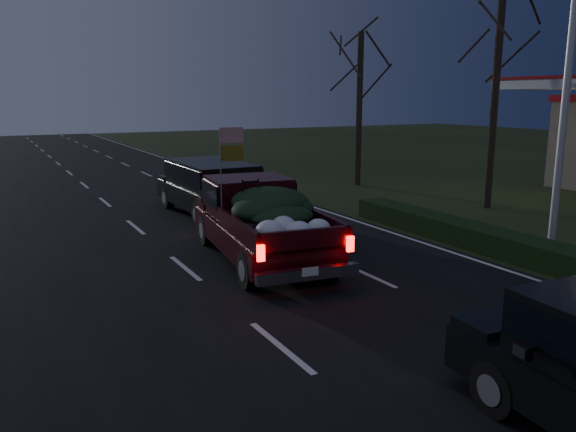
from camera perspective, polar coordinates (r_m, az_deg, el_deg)
name	(u,v)px	position (r m, az deg, el deg)	size (l,w,h in m)	color
ground	(281,348)	(9.62, -0.75, -13.24)	(120.00, 120.00, 0.00)	black
road_asphalt	(281,347)	(9.62, -0.75, -13.18)	(14.00, 120.00, 0.02)	black
hedge_row	(479,237)	(16.41, 18.86, -2.06)	(1.00, 10.00, 0.60)	black
light_pole	(571,42)	(16.72, 26.83, 15.49)	(0.50, 0.90, 9.16)	silver
bare_tree_mid	(500,32)	(22.25, 20.72, 17.05)	(3.60, 3.60, 8.50)	black
bare_tree_far	(360,72)	(26.72, 7.34, 14.32)	(3.60, 3.60, 7.00)	black
pickup_truck	(261,216)	(14.28, -2.81, -0.02)	(2.91, 6.00, 3.02)	black
lead_suv	(210,182)	(19.92, -7.91, 3.41)	(2.26, 5.38, 1.54)	black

